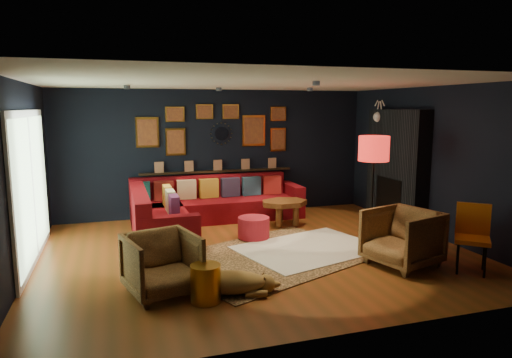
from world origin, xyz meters
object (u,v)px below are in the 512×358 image
object	(u,v)px
pouf	(254,227)
floor_lamp	(374,153)
gold_stool	(206,283)
sectional	(196,210)
armchair_left	(162,261)
dog	(229,278)
orange_chair	(472,232)
armchair_right	(402,235)
coffee_table	(284,205)

from	to	relation	value
pouf	floor_lamp	distance (m)	2.35
pouf	gold_stool	bearing A→B (deg)	-119.46
sectional	floor_lamp	bearing A→B (deg)	-36.97
sectional	armchair_left	bearing A→B (deg)	-107.49
dog	orange_chair	bearing A→B (deg)	10.28
pouf	armchair_right	distance (m)	2.50
sectional	armchair_right	distance (m)	3.85
armchair_right	pouf	bearing A→B (deg)	-155.52
coffee_table	gold_stool	distance (m)	3.63
armchair_right	gold_stool	bearing A→B (deg)	-98.82
sectional	coffee_table	world-z (taller)	sectional
orange_chair	armchair_left	bearing A→B (deg)	-145.19
sectional	gold_stool	distance (m)	3.41
coffee_table	pouf	xyz separation A→B (m)	(-0.82, -0.69, -0.19)
sectional	pouf	world-z (taller)	sectional
coffee_table	floor_lamp	bearing A→B (deg)	-57.88
gold_stool	floor_lamp	bearing A→B (deg)	25.28
armchair_right	floor_lamp	xyz separation A→B (m)	(0.15, 1.07, 1.06)
coffee_table	armchair_left	bearing A→B (deg)	-134.72
orange_chair	pouf	bearing A→B (deg)	176.94
gold_stool	orange_chair	distance (m)	3.72
armchair_right	floor_lamp	size ratio (longest dim) A/B	0.50
floor_lamp	dog	bearing A→B (deg)	-154.02
armchair_left	dog	world-z (taller)	armchair_left
armchair_right	dog	world-z (taller)	armchair_right
sectional	floor_lamp	distance (m)	3.42
sectional	armchair_left	size ratio (longest dim) A/B	4.15
floor_lamp	dog	distance (m)	3.33
pouf	orange_chair	size ratio (longest dim) A/B	0.58
armchair_right	dog	bearing A→B (deg)	-100.18
armchair_right	orange_chair	bearing A→B (deg)	43.93
pouf	armchair_left	size ratio (longest dim) A/B	0.66
sectional	floor_lamp	size ratio (longest dim) A/B	1.91
coffee_table	gold_stool	bearing A→B (deg)	-125.42
pouf	coffee_table	bearing A→B (deg)	40.01
sectional	coffee_table	xyz separation A→B (m)	(1.61, -0.42, 0.07)
sectional	gold_stool	world-z (taller)	sectional
pouf	floor_lamp	bearing A→B (deg)	-24.89
coffee_table	armchair_right	distance (m)	2.70
coffee_table	pouf	distance (m)	1.09
gold_stool	floor_lamp	xyz separation A→B (m)	(3.05, 1.44, 1.29)
pouf	armchair_right	size ratio (longest dim) A/B	0.60
armchair_right	orange_chair	world-z (taller)	orange_chair
coffee_table	orange_chair	world-z (taller)	orange_chair
sectional	armchair_left	xyz separation A→B (m)	(-0.95, -3.00, 0.09)
coffee_table	dog	bearing A→B (deg)	-122.22
orange_chair	armchair_right	bearing A→B (deg)	-168.82
sectional	armchair_right	world-z (taller)	armchair_right
sectional	pouf	size ratio (longest dim) A/B	6.31
coffee_table	dog	world-z (taller)	coffee_table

